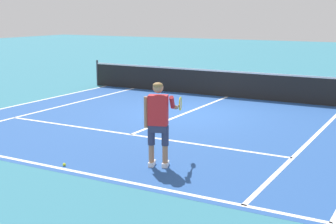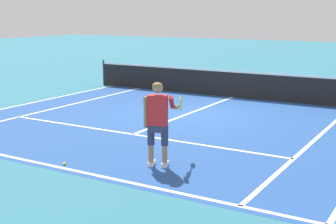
# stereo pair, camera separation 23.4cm
# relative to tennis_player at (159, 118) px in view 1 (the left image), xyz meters

# --- Properties ---
(ground_plane) EXTENTS (80.00, 80.00, 0.00)m
(ground_plane) POSITION_rel_tennis_player_xyz_m (-1.91, 4.86, -0.99)
(ground_plane) COLOR teal
(court_inner_surface) EXTENTS (10.98, 9.75, 0.00)m
(court_inner_surface) POSITION_rel_tennis_player_xyz_m (-1.91, 3.58, -0.99)
(court_inner_surface) COLOR #234C93
(court_inner_surface) RESTS_ON ground
(line_baseline) EXTENTS (10.98, 0.10, 0.01)m
(line_baseline) POSITION_rel_tennis_player_xyz_m (-1.91, -1.09, -0.99)
(line_baseline) COLOR white
(line_baseline) RESTS_ON ground
(line_service) EXTENTS (8.23, 0.10, 0.01)m
(line_service) POSITION_rel_tennis_player_xyz_m (-1.91, 1.86, -0.99)
(line_service) COLOR white
(line_service) RESTS_ON ground
(line_centre_service) EXTENTS (0.10, 6.40, 0.01)m
(line_centre_service) POSITION_rel_tennis_player_xyz_m (-1.91, 5.06, -0.99)
(line_centre_service) COLOR white
(line_centre_service) RESTS_ON ground
(line_singles_left) EXTENTS (0.10, 9.35, 0.01)m
(line_singles_left) POSITION_rel_tennis_player_xyz_m (-6.02, 3.58, -0.99)
(line_singles_left) COLOR white
(line_singles_left) RESTS_ON ground
(line_singles_right) EXTENTS (0.10, 9.35, 0.01)m
(line_singles_right) POSITION_rel_tennis_player_xyz_m (2.21, 3.58, -0.99)
(line_singles_right) COLOR white
(line_singles_right) RESTS_ON ground
(line_doubles_left) EXTENTS (0.10, 9.35, 0.01)m
(line_doubles_left) POSITION_rel_tennis_player_xyz_m (-7.40, 3.58, -0.99)
(line_doubles_left) COLOR white
(line_doubles_left) RESTS_ON ground
(tennis_net) EXTENTS (11.96, 0.08, 1.07)m
(tennis_net) POSITION_rel_tennis_player_xyz_m (-1.91, 8.26, -0.49)
(tennis_net) COLOR #333338
(tennis_net) RESTS_ON ground
(tennis_player) EXTENTS (0.58, 1.22, 1.71)m
(tennis_player) POSITION_rel_tennis_player_xyz_m (0.00, 0.00, 0.00)
(tennis_player) COLOR white
(tennis_player) RESTS_ON ground
(tennis_ball_near_feet) EXTENTS (0.07, 0.07, 0.07)m
(tennis_ball_near_feet) POSITION_rel_tennis_player_xyz_m (-1.67, -0.93, -0.96)
(tennis_ball_near_feet) COLOR #CCE02D
(tennis_ball_near_feet) RESTS_ON ground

